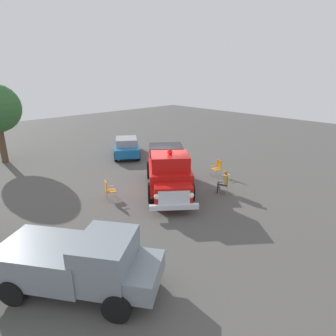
{
  "coord_description": "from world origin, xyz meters",
  "views": [
    {
      "loc": [
        11.1,
        -9.91,
        6.3
      ],
      "look_at": [
        0.17,
        0.33,
        1.2
      ],
      "focal_mm": 30.44,
      "sensor_mm": 36.0,
      "label": 1
    }
  ],
  "objects_px": {
    "lawn_chair_near_truck": "(226,183)",
    "lawn_chair_spare": "(217,167)",
    "vintage_fire_truck": "(168,170)",
    "classic_hot_rod": "(127,146)",
    "lawn_chair_by_car": "(108,189)",
    "spectator_seated": "(224,181)",
    "parked_pickup": "(79,262)"
  },
  "relations": [
    {
      "from": "lawn_chair_near_truck",
      "to": "spectator_seated",
      "type": "bearing_deg",
      "value": -150.08
    },
    {
      "from": "spectator_seated",
      "to": "lawn_chair_near_truck",
      "type": "bearing_deg",
      "value": 29.92
    },
    {
      "from": "vintage_fire_truck",
      "to": "lawn_chair_by_car",
      "type": "height_order",
      "value": "vintage_fire_truck"
    },
    {
      "from": "parked_pickup",
      "to": "lawn_chair_spare",
      "type": "xyz_separation_m",
      "value": [
        -3.34,
        11.01,
        -0.4
      ]
    },
    {
      "from": "vintage_fire_truck",
      "to": "parked_pickup",
      "type": "bearing_deg",
      "value": -62.15
    },
    {
      "from": "lawn_chair_near_truck",
      "to": "lawn_chair_by_car",
      "type": "bearing_deg",
      "value": -125.77
    },
    {
      "from": "vintage_fire_truck",
      "to": "lawn_chair_near_truck",
      "type": "xyz_separation_m",
      "value": [
        2.47,
        1.96,
        -0.61
      ]
    },
    {
      "from": "vintage_fire_truck",
      "to": "lawn_chair_near_truck",
      "type": "height_order",
      "value": "vintage_fire_truck"
    },
    {
      "from": "classic_hot_rod",
      "to": "lawn_chair_near_truck",
      "type": "bearing_deg",
      "value": -2.41
    },
    {
      "from": "parked_pickup",
      "to": "lawn_chair_spare",
      "type": "bearing_deg",
      "value": 106.85
    },
    {
      "from": "lawn_chair_near_truck",
      "to": "lawn_chair_spare",
      "type": "height_order",
      "value": "same"
    },
    {
      "from": "classic_hot_rod",
      "to": "parked_pickup",
      "type": "distance_m",
      "value": 14.67
    },
    {
      "from": "lawn_chair_near_truck",
      "to": "lawn_chair_by_car",
      "type": "height_order",
      "value": "same"
    },
    {
      "from": "lawn_chair_near_truck",
      "to": "spectator_seated",
      "type": "height_order",
      "value": "spectator_seated"
    },
    {
      "from": "vintage_fire_truck",
      "to": "lawn_chair_spare",
      "type": "distance_m",
      "value": 3.89
    },
    {
      "from": "classic_hot_rod",
      "to": "parked_pickup",
      "type": "height_order",
      "value": "parked_pickup"
    },
    {
      "from": "parked_pickup",
      "to": "lawn_chair_by_car",
      "type": "height_order",
      "value": "parked_pickup"
    },
    {
      "from": "lawn_chair_by_car",
      "to": "lawn_chair_spare",
      "type": "relative_size",
      "value": 1.0
    },
    {
      "from": "parked_pickup",
      "to": "lawn_chair_by_car",
      "type": "distance_m",
      "value": 6.46
    },
    {
      "from": "vintage_fire_truck",
      "to": "classic_hot_rod",
      "type": "xyz_separation_m",
      "value": [
        -7.31,
        2.37,
        -0.45
      ]
    },
    {
      "from": "vintage_fire_truck",
      "to": "parked_pickup",
      "type": "xyz_separation_m",
      "value": [
        3.8,
        -7.2,
        -0.21
      ]
    },
    {
      "from": "lawn_chair_by_car",
      "to": "spectator_seated",
      "type": "height_order",
      "value": "spectator_seated"
    },
    {
      "from": "classic_hot_rod",
      "to": "lawn_chair_by_car",
      "type": "xyz_separation_m",
      "value": [
        6.13,
        -5.48,
        -0.16
      ]
    },
    {
      "from": "vintage_fire_truck",
      "to": "classic_hot_rod",
      "type": "height_order",
      "value": "vintage_fire_truck"
    },
    {
      "from": "lawn_chair_near_truck",
      "to": "vintage_fire_truck",
      "type": "bearing_deg",
      "value": -141.66
    },
    {
      "from": "vintage_fire_truck",
      "to": "parked_pickup",
      "type": "relative_size",
      "value": 1.22
    },
    {
      "from": "classic_hot_rod",
      "to": "parked_pickup",
      "type": "xyz_separation_m",
      "value": [
        11.11,
        -9.57,
        0.24
      ]
    },
    {
      "from": "classic_hot_rod",
      "to": "spectator_seated",
      "type": "relative_size",
      "value": 3.6
    },
    {
      "from": "classic_hot_rod",
      "to": "lawn_chair_spare",
      "type": "xyz_separation_m",
      "value": [
        7.78,
        1.44,
        -0.16
      ]
    },
    {
      "from": "spectator_seated",
      "to": "lawn_chair_spare",
      "type": "bearing_deg",
      "value": 134.52
    },
    {
      "from": "lawn_chair_near_truck",
      "to": "classic_hot_rod",
      "type": "bearing_deg",
      "value": 177.59
    },
    {
      "from": "lawn_chair_spare",
      "to": "vintage_fire_truck",
      "type": "bearing_deg",
      "value": -97.02
    }
  ]
}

